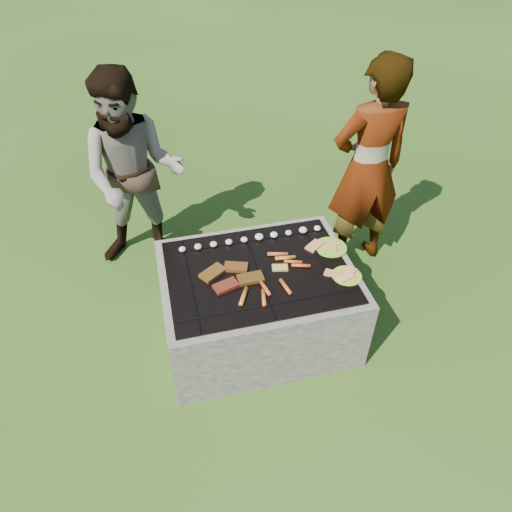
{
  "coord_description": "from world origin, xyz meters",
  "views": [
    {
      "loc": [
        -0.55,
        -2.17,
        2.69
      ],
      "look_at": [
        0.0,
        0.05,
        0.7
      ],
      "focal_mm": 32.0,
      "sensor_mm": 36.0,
      "label": 1
    }
  ],
  "objects": [
    {
      "name": "pork_slabs",
      "position": [
        -0.19,
        -0.02,
        0.62
      ],
      "size": [
        0.41,
        0.29,
        0.03
      ],
      "color": "#975B1B",
      "rests_on": "fire_pit"
    },
    {
      "name": "plate_near",
      "position": [
        0.56,
        -0.19,
        0.61
      ],
      "size": [
        0.25,
        0.25,
        0.03
      ],
      "color": "yellow",
      "rests_on": "fire_pit"
    },
    {
      "name": "bystander",
      "position": [
        -0.72,
        1.06,
        0.83
      ],
      "size": [
        0.9,
        0.76,
        1.65
      ],
      "primitive_type": "imported",
      "rotation": [
        0.0,
        0.0,
        -0.18
      ],
      "color": "#A59489",
      "rests_on": "ground"
    },
    {
      "name": "fire_pit",
      "position": [
        0.0,
        0.0,
        0.28
      ],
      "size": [
        1.3,
        1.0,
        0.62
      ],
      "color": "#A9A096",
      "rests_on": "ground"
    },
    {
      "name": "bread_on_grate",
      "position": [
        0.37,
        0.03,
        0.62
      ],
      "size": [
        0.44,
        0.42,
        0.02
      ],
      "color": "tan",
      "rests_on": "fire_pit"
    },
    {
      "name": "plate_far",
      "position": [
        0.56,
        0.11,
        0.61
      ],
      "size": [
        0.31,
        0.31,
        0.03
      ],
      "color": "#B8DC34",
      "rests_on": "fire_pit"
    },
    {
      "name": "sausages",
      "position": [
        0.09,
        -0.09,
        0.62
      ],
      "size": [
        0.55,
        0.48,
        0.03
      ],
      "color": "#E04524",
      "rests_on": "fire_pit"
    },
    {
      "name": "lawn",
      "position": [
        0.0,
        0.0,
        0.0
      ],
      "size": [
        60.0,
        60.0,
        0.0
      ],
      "primitive_type": "plane",
      "color": "#254511",
      "rests_on": "ground"
    },
    {
      "name": "mushrooms",
      "position": [
        0.06,
        0.32,
        0.63
      ],
      "size": [
        1.05,
        0.06,
        0.04
      ],
      "color": "beige",
      "rests_on": "fire_pit"
    },
    {
      "name": "cook",
      "position": [
        1.04,
        0.65,
        0.88
      ],
      "size": [
        0.67,
        0.46,
        1.75
      ],
      "primitive_type": "imported",
      "rotation": [
        0.0,
        0.0,
        3.21
      ],
      "color": "#A7958B",
      "rests_on": "ground"
    }
  ]
}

